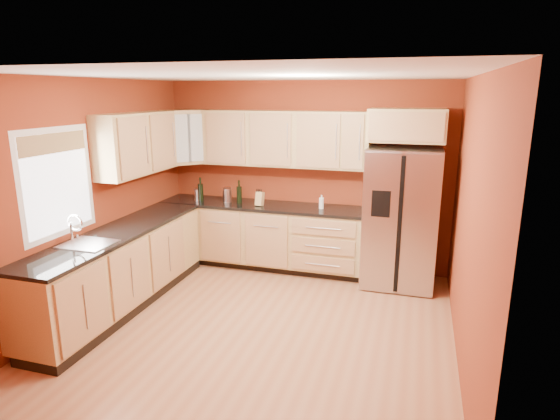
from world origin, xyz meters
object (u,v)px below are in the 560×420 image
at_px(wine_bottle_a, 239,192).
at_px(soap_dispenser, 321,202).
at_px(canister_left, 198,195).
at_px(refrigerator, 401,218).
at_px(knife_block, 260,199).

bearing_deg(wine_bottle_a, soap_dispenser, 1.47).
xyz_separation_m(wine_bottle_a, soap_dispenser, (1.17, 0.03, -0.07)).
distance_m(canister_left, wine_bottle_a, 0.64).
bearing_deg(soap_dispenser, wine_bottle_a, -178.53).
height_order(refrigerator, canister_left, refrigerator).
distance_m(refrigerator, soap_dispenser, 1.05).
bearing_deg(refrigerator, knife_block, -179.73).
bearing_deg(wine_bottle_a, knife_block, -7.23).
distance_m(canister_left, knife_block, 0.96).
bearing_deg(canister_left, refrigerator, -0.49).
bearing_deg(wine_bottle_a, refrigerator, -0.81).
relative_size(knife_block, soap_dispenser, 1.02).
xyz_separation_m(wine_bottle_a, knife_block, (0.32, -0.04, -0.07)).
bearing_deg(canister_left, soap_dispenser, 1.16).
height_order(refrigerator, wine_bottle_a, refrigerator).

